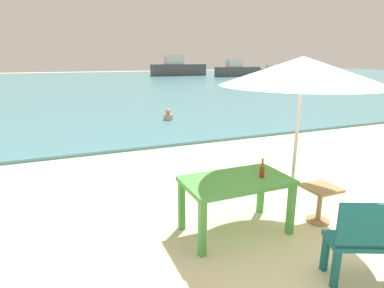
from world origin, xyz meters
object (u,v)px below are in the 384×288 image
object	(u,v)px
patio_umbrella	(302,71)
boat_sailboat	(272,71)
swimmer_person	(168,116)
picnic_table_green	(236,186)
side_table_wood	(320,199)
beer_bottle_amber	(262,171)
boat_fishing_trawler	(237,70)
boat_tanker	(178,68)

from	to	relation	value
patio_umbrella	boat_sailboat	distance (m)	44.38
swimmer_person	boat_sailboat	world-z (taller)	boat_sailboat
picnic_table_green	boat_sailboat	size ratio (longest dim) A/B	0.35
picnic_table_green	side_table_wood	bearing A→B (deg)	-10.90
beer_bottle_amber	swimmer_person	world-z (taller)	beer_bottle_amber
patio_umbrella	swimmer_person	world-z (taller)	patio_umbrella
swimmer_person	beer_bottle_amber	bearing A→B (deg)	-99.49
boat_sailboat	boat_fishing_trawler	distance (m)	8.10
boat_tanker	boat_sailboat	xyz separation A→B (m)	(13.90, -2.05, -0.44)
patio_umbrella	boat_fishing_trawler	distance (m)	37.88
picnic_table_green	swimmer_person	size ratio (longest dim) A/B	3.41
swimmer_person	boat_fishing_trawler	bearing A→B (deg)	54.80
patio_umbrella	boat_fishing_trawler	size ratio (longest dim) A/B	0.39
picnic_table_green	boat_sailboat	bearing A→B (deg)	52.91
side_table_wood	swimmer_person	world-z (taller)	side_table_wood
beer_bottle_amber	swimmer_person	size ratio (longest dim) A/B	0.65
patio_umbrella	boat_sailboat	world-z (taller)	patio_umbrella
beer_bottle_amber	swimmer_person	xyz separation A→B (m)	(1.30, 7.78, -0.61)
boat_tanker	boat_fishing_trawler	size ratio (longest dim) A/B	1.25
swimmer_person	boat_tanker	size ratio (longest dim) A/B	0.06
side_table_wood	boat_tanker	bearing A→B (deg)	72.67
picnic_table_green	boat_fishing_trawler	distance (m)	38.19
boat_sailboat	side_table_wood	bearing A→B (deg)	-125.63
side_table_wood	boat_sailboat	distance (m)	44.22
picnic_table_green	swimmer_person	bearing A→B (deg)	78.03
patio_umbrella	boat_fishing_trawler	world-z (taller)	patio_umbrella
picnic_table_green	boat_sailboat	distance (m)	44.76
side_table_wood	boat_fishing_trawler	size ratio (longest dim) A/B	0.09
boat_sailboat	boat_fishing_trawler	size ratio (longest dim) A/B	0.68
side_table_wood	swimmer_person	distance (m)	7.94
beer_bottle_amber	boat_sailboat	bearing A→B (deg)	53.31
patio_umbrella	boat_sailboat	xyz separation A→B (m)	(26.16, 35.81, -1.52)
boat_fishing_trawler	side_table_wood	bearing A→B (deg)	-118.74
swimmer_person	patio_umbrella	bearing A→B (deg)	-95.84
patio_umbrella	boat_tanker	bearing A→B (deg)	72.06
swimmer_person	boat_sailboat	distance (m)	37.79
boat_tanker	beer_bottle_amber	bearing A→B (deg)	-108.64
patio_umbrella	swimmer_person	size ratio (longest dim) A/B	5.61
beer_bottle_amber	patio_umbrella	size ratio (longest dim) A/B	0.12
boat_sailboat	boat_fishing_trawler	bearing A→B (deg)	-159.63
picnic_table_green	boat_tanker	xyz separation A→B (m)	(13.09, 37.76, 0.39)
side_table_wood	boat_tanker	xyz separation A→B (m)	(11.86, 37.99, 0.68)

